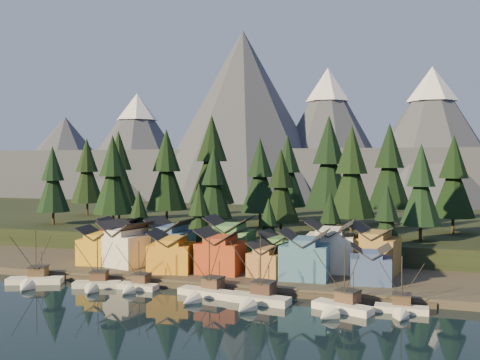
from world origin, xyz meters
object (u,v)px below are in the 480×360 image
(boat_4, at_px, (256,291))
(boat_3, at_px, (204,286))
(boat_0, at_px, (33,274))
(boat_6, at_px, (401,302))
(boat_1, at_px, (95,278))
(house_front_1, at_px, (126,242))
(house_back_1, at_px, (171,240))
(house_front_0, at_px, (100,244))
(boat_5, at_px, (339,299))
(house_back_0, at_px, (120,236))
(boat_2, at_px, (135,279))

(boat_4, bearing_deg, boat_3, 179.17)
(boat_0, relative_size, boat_6, 1.17)
(boat_1, relative_size, house_front_1, 0.96)
(house_back_1, bearing_deg, house_front_0, -156.08)
(boat_5, height_order, boat_6, boat_5)
(boat_3, height_order, house_front_0, boat_3)
(boat_6, bearing_deg, house_front_1, 166.10)
(boat_6, bearing_deg, house_back_0, 160.04)
(boat_5, bearing_deg, house_back_1, 171.03)
(boat_5, bearing_deg, boat_1, -162.05)
(house_back_0, bearing_deg, boat_3, -46.96)
(boat_6, relative_size, house_back_0, 1.05)
(boat_6, xyz_separation_m, house_front_0, (-64.21, 15.12, 3.89))
(boat_2, distance_m, house_front_1, 17.76)
(boat_2, relative_size, house_back_0, 1.07)
(boat_5, relative_size, boat_6, 1.18)
(house_front_0, bearing_deg, house_back_1, 11.55)
(boat_0, height_order, house_front_1, house_front_1)
(boat_0, height_order, boat_3, boat_3)
(boat_4, relative_size, boat_5, 1.07)
(boat_0, relative_size, house_back_1, 1.19)
(house_back_0, bearing_deg, boat_6, -29.50)
(house_back_1, bearing_deg, boat_2, -81.36)
(boat_5, height_order, house_back_1, house_back_1)
(boat_5, relative_size, house_front_0, 1.26)
(boat_0, bearing_deg, boat_6, -19.13)
(house_front_1, bearing_deg, house_back_0, 141.48)
(house_front_1, bearing_deg, house_front_0, -165.54)
(house_front_0, xyz_separation_m, house_front_1, (6.52, -0.01, 0.74))
(boat_1, xyz_separation_m, house_back_1, (5.97, 20.69, 4.61))
(boat_0, bearing_deg, house_back_1, 28.44)
(boat_4, bearing_deg, boat_2, -178.02)
(boat_1, bearing_deg, house_back_1, 56.97)
(house_front_0, bearing_deg, boat_3, -35.63)
(boat_3, xyz_separation_m, house_front_1, (-24.18, 15.19, 4.47))
(house_front_1, bearing_deg, boat_4, -11.71)
(boat_0, height_order, house_front_0, boat_0)
(boat_1, xyz_separation_m, boat_2, (7.88, 1.14, -0.02))
(boat_4, bearing_deg, house_front_1, 162.56)
(boat_0, height_order, boat_1, boat_0)
(boat_3, xyz_separation_m, boat_4, (10.10, -1.71, 0.31))
(boat_2, xyz_separation_m, boat_3, (14.21, -1.20, 0.03))
(house_back_1, bearing_deg, boat_4, -37.52)
(boat_6, distance_m, house_front_1, 59.82)
(boat_4, bearing_deg, boat_0, -172.02)
(house_front_1, bearing_deg, house_back_1, 49.12)
(boat_3, height_order, house_back_1, house_back_1)
(boat_0, xyz_separation_m, boat_4, (45.51, -0.65, 0.29))
(boat_0, distance_m, boat_5, 59.50)
(house_front_0, xyz_separation_m, house_back_1, (14.58, 5.55, 0.87))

